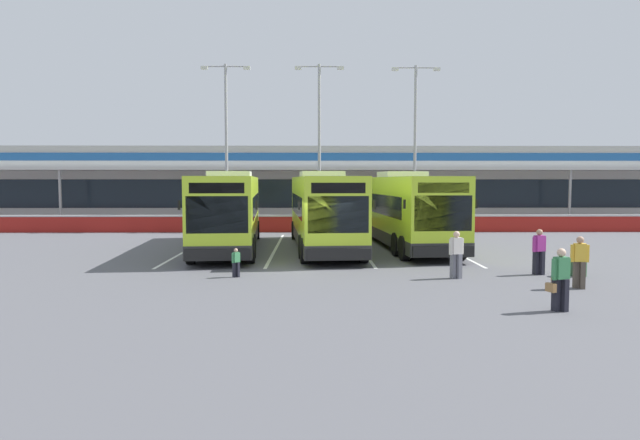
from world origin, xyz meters
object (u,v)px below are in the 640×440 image
coach_bus_left_centre (323,212)px  lamp_post_east (415,136)px  pedestrian_with_handbag (560,278)px  pedestrian_in_dark_coat (580,260)px  pedestrian_approaching_bus (539,250)px  pedestrian_child (236,262)px  lamp_post_west (226,136)px  pedestrian_near_bin (456,253)px  lamp_post_centre (319,136)px  coach_bus_leftmost (229,213)px  litter_bin (579,263)px  coach_bus_centre (406,211)px

coach_bus_left_centre → lamp_post_east: 13.42m
pedestrian_with_handbag → pedestrian_in_dark_coat: same height
pedestrian_with_handbag → pedestrian_approaching_bus: bearing=72.7°
pedestrian_child → lamp_post_west: 19.55m
coach_bus_left_centre → pedestrian_approaching_bus: coach_bus_left_centre is taller
pedestrian_with_handbag → lamp_post_west: bearing=117.1°
pedestrian_near_bin → lamp_post_centre: 19.98m
coach_bus_leftmost → pedestrian_in_dark_coat: bearing=-39.0°
coach_bus_leftmost → litter_bin: coach_bus_leftmost is taller
coach_bus_leftmost → litter_bin: 15.45m
pedestrian_child → coach_bus_leftmost: bearing=100.1°
coach_bus_centre → pedestrian_in_dark_coat: 11.36m
coach_bus_left_centre → lamp_post_centre: (-0.06, 10.58, 4.50)m
lamp_post_east → litter_bin: lamp_post_east is taller
pedestrian_in_dark_coat → litter_bin: size_ratio=1.74×
coach_bus_centre → lamp_post_east: 11.30m
lamp_post_west → litter_bin: (15.04, -18.36, -5.82)m
pedestrian_child → pedestrian_near_bin: 7.55m
pedestrian_approaching_bus → litter_bin: pedestrian_approaching_bus is taller
coach_bus_left_centre → litter_bin: 11.77m
litter_bin → pedestrian_with_handbag: bearing=-119.9°
lamp_post_centre → pedestrian_child: bearing=-99.6°
pedestrian_approaching_bus → coach_bus_leftmost: bearing=148.3°
coach_bus_leftmost → coach_bus_left_centre: (4.55, 0.02, 0.00)m
pedestrian_with_handbag → pedestrian_child: bearing=150.1°
coach_bus_left_centre → lamp_post_east: lamp_post_east is taller
coach_bus_left_centre → litter_bin: coach_bus_left_centre is taller
coach_bus_centre → pedestrian_approaching_bus: bearing=-67.9°
coach_bus_left_centre → pedestrian_near_bin: bearing=-61.7°
pedestrian_approaching_bus → coach_bus_left_centre: bearing=135.2°
lamp_post_west → coach_bus_leftmost: bearing=-80.8°
pedestrian_approaching_bus → pedestrian_near_bin: bearing=-167.5°
pedestrian_child → pedestrian_near_bin: bearing=-2.5°
coach_bus_left_centre → lamp_post_west: size_ratio=1.12×
coach_bus_leftmost → coach_bus_left_centre: size_ratio=1.00×
pedestrian_in_dark_coat → pedestrian_near_bin: 3.81m
pedestrian_in_dark_coat → pedestrian_approaching_bus: bearing=95.3°
pedestrian_child → lamp_post_east: lamp_post_east is taller
litter_bin → lamp_post_east: bearing=97.2°
coach_bus_leftmost → coach_bus_left_centre: 4.55m
coach_bus_left_centre → pedestrian_approaching_bus: bearing=-44.8°
pedestrian_with_handbag → pedestrian_approaching_bus: same height
coach_bus_centre → pedestrian_near_bin: size_ratio=7.60×
pedestrian_in_dark_coat → pedestrian_near_bin: bearing=151.5°
pedestrian_near_bin → lamp_post_east: bearing=83.9°
pedestrian_with_handbag → lamp_post_centre: (-5.84, 23.52, 5.43)m
pedestrian_in_dark_coat → coach_bus_centre: bearing=108.4°
pedestrian_in_dark_coat → pedestrian_child: size_ratio=1.61×
pedestrian_with_handbag → litter_bin: 6.02m
pedestrian_with_handbag → pedestrian_near_bin: 5.01m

